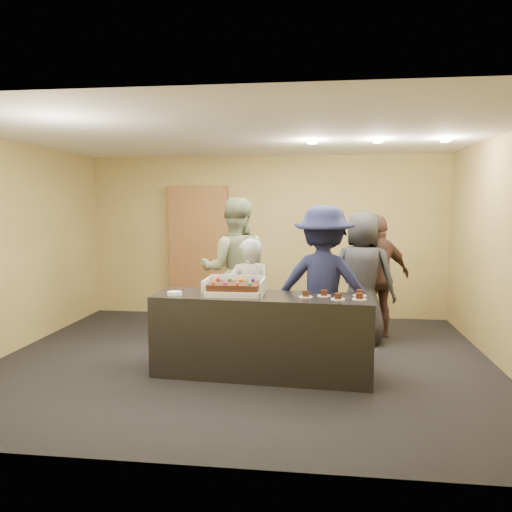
% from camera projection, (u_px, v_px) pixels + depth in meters
% --- Properties ---
extents(room, '(6.04, 6.00, 2.70)m').
position_uv_depth(room, '(244.00, 250.00, 5.97)').
color(room, black).
rests_on(room, ground).
extents(serving_counter, '(2.44, 0.85, 0.90)m').
position_uv_depth(serving_counter, '(262.00, 335.00, 5.54)').
color(serving_counter, black).
rests_on(serving_counter, floor).
extents(storage_cabinet, '(1.00, 0.15, 2.21)m').
position_uv_depth(storage_cabinet, '(199.00, 251.00, 8.51)').
color(storage_cabinet, brown).
rests_on(storage_cabinet, floor).
extents(cake_box, '(0.65, 0.45, 0.19)m').
position_uv_depth(cake_box, '(235.00, 290.00, 5.55)').
color(cake_box, white).
rests_on(cake_box, serving_counter).
extents(sheet_cake, '(0.55, 0.38, 0.11)m').
position_uv_depth(sheet_cake, '(234.00, 286.00, 5.52)').
color(sheet_cake, '#35150C').
rests_on(sheet_cake, cake_box).
extents(plate_stack, '(0.16, 0.16, 0.04)m').
position_uv_depth(plate_stack, '(175.00, 293.00, 5.50)').
color(plate_stack, white).
rests_on(plate_stack, serving_counter).
extents(slice_a, '(0.15, 0.15, 0.07)m').
position_uv_depth(slice_a, '(306.00, 295.00, 5.38)').
color(slice_a, white).
rests_on(slice_a, serving_counter).
extents(slice_b, '(0.15, 0.15, 0.07)m').
position_uv_depth(slice_b, '(324.00, 294.00, 5.44)').
color(slice_b, white).
rests_on(slice_b, serving_counter).
extents(slice_c, '(0.15, 0.15, 0.07)m').
position_uv_depth(slice_c, '(338.00, 297.00, 5.24)').
color(slice_c, white).
rests_on(slice_c, serving_counter).
extents(slice_d, '(0.15, 0.15, 0.07)m').
position_uv_depth(slice_d, '(360.00, 294.00, 5.45)').
color(slice_d, white).
rests_on(slice_d, serving_counter).
extents(slice_e, '(0.15, 0.15, 0.07)m').
position_uv_depth(slice_e, '(359.00, 297.00, 5.25)').
color(slice_e, white).
rests_on(slice_e, serving_counter).
extents(person_server_grey, '(0.64, 0.54, 1.50)m').
position_uv_depth(person_server_grey, '(249.00, 300.00, 5.98)').
color(person_server_grey, '#ACADB1').
rests_on(person_server_grey, floor).
extents(person_sage_man, '(1.07, 0.89, 1.99)m').
position_uv_depth(person_sage_man, '(235.00, 270.00, 6.87)').
color(person_sage_man, gray).
rests_on(person_sage_man, floor).
extents(person_navy_man, '(1.31, 0.86, 1.89)m').
position_uv_depth(person_navy_man, '(324.00, 286.00, 5.85)').
color(person_navy_man, '#1A1E45').
rests_on(person_navy_man, floor).
extents(person_brown_extra, '(1.11, 0.85, 1.75)m').
position_uv_depth(person_brown_extra, '(378.00, 277.00, 7.08)').
color(person_brown_extra, brown).
rests_on(person_brown_extra, floor).
extents(person_dark_suit, '(1.03, 0.84, 1.81)m').
position_uv_depth(person_dark_suit, '(362.00, 277.00, 6.82)').
color(person_dark_suit, '#26272C').
rests_on(person_dark_suit, floor).
extents(ceiling_spotlights, '(1.72, 0.12, 0.03)m').
position_uv_depth(ceiling_spotlights, '(378.00, 141.00, 6.12)').
color(ceiling_spotlights, '#FFEAC6').
rests_on(ceiling_spotlights, ceiling).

